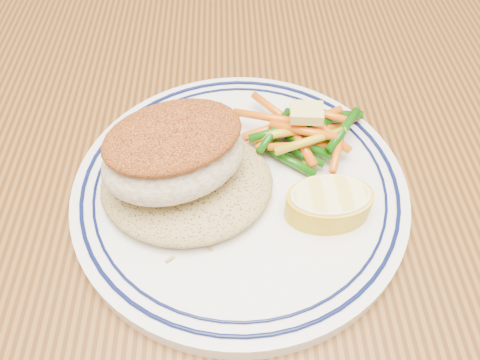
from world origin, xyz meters
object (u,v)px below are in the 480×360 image
object	(u,v)px
plate	(240,188)
lemon_wedge	(329,203)
vegetable_pile	(303,131)
dining_table	(281,267)
fish_fillet	(174,152)
rice_pilaf	(187,180)

from	to	relation	value
plate	lemon_wedge	world-z (taller)	lemon_wedge
lemon_wedge	vegetable_pile	bearing A→B (deg)	98.04
plate	vegetable_pile	distance (m)	0.07
dining_table	plate	xyz separation A→B (m)	(-0.04, 0.01, 0.11)
fish_fillet	vegetable_pile	bearing A→B (deg)	26.47
dining_table	fish_fillet	bearing A→B (deg)	174.66
plate	lemon_wedge	xyz separation A→B (m)	(0.06, -0.03, 0.02)
vegetable_pile	lemon_wedge	world-z (taller)	vegetable_pile
dining_table	lemon_wedge	xyz separation A→B (m)	(0.03, -0.02, 0.13)
rice_pilaf	plate	bearing A→B (deg)	6.69
plate	vegetable_pile	bearing A→B (deg)	39.37
rice_pilaf	dining_table	bearing A→B (deg)	-6.69
rice_pilaf	lemon_wedge	size ratio (longest dim) A/B	2.01
vegetable_pile	lemon_wedge	bearing A→B (deg)	-81.96
lemon_wedge	dining_table	bearing A→B (deg)	147.12
plate	dining_table	bearing A→B (deg)	-20.06
plate	lemon_wedge	size ratio (longest dim) A/B	4.01
fish_fillet	vegetable_pile	size ratio (longest dim) A/B	1.09
fish_fillet	lemon_wedge	bearing A→B (deg)	-12.38
dining_table	fish_fillet	size ratio (longest dim) A/B	11.99
lemon_wedge	fish_fillet	bearing A→B (deg)	167.62
rice_pilaf	vegetable_pile	bearing A→B (deg)	27.29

